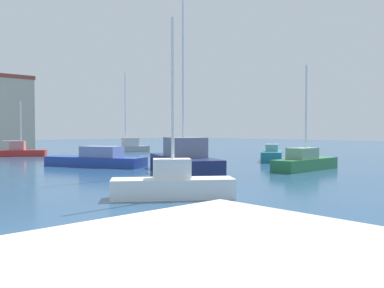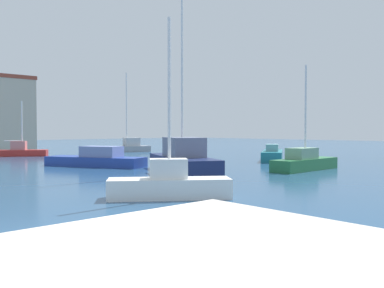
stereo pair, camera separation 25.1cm
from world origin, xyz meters
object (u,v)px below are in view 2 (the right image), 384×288
sailboat_green_near_pier (304,162)px  sailboat_grey_mid_harbor (128,147)px  sailboat_white_far_left (169,184)px  sailboat_navy_distant_east (182,159)px  motorboat_blue_far_right (97,159)px  sailboat_red_center_channel (22,151)px  motorboat_teal_distant_north (272,155)px

sailboat_green_near_pier → sailboat_grey_mid_harbor: (4.26, 26.61, 0.04)m
sailboat_green_near_pier → sailboat_white_far_left: 13.57m
sailboat_green_near_pier → sailboat_navy_distant_east: 7.96m
motorboat_blue_far_right → sailboat_red_center_channel: 15.29m
motorboat_blue_far_right → sailboat_white_far_left: sailboat_white_far_left is taller
sailboat_grey_mid_harbor → sailboat_red_center_channel: (-12.32, 0.17, -0.08)m
sailboat_navy_distant_east → sailboat_red_center_channel: bearing=92.9°
sailboat_red_center_channel → sailboat_white_far_left: size_ratio=0.80×
sailboat_navy_distant_east → sailboat_white_far_left: size_ratio=1.98×
sailboat_white_far_left → motorboat_teal_distant_north: bearing=26.0°
sailboat_green_near_pier → sailboat_navy_distant_east: (-6.89, 3.97, 0.26)m
sailboat_navy_distant_east → motorboat_teal_distant_north: bearing=11.5°
motorboat_teal_distant_north → sailboat_green_near_pier: bearing=-129.5°
motorboat_blue_far_right → motorboat_teal_distant_north: bearing=-20.3°
motorboat_teal_distant_north → sailboat_grey_mid_harbor: bearing=92.9°
motorboat_teal_distant_north → sailboat_red_center_channel: 24.33m
motorboat_blue_far_right → motorboat_teal_distant_north: (13.69, -5.06, -0.04)m
sailboat_red_center_channel → sailboat_white_far_left: (-5.26, -29.41, 0.04)m
sailboat_grey_mid_harbor → sailboat_navy_distant_east: 25.24m
sailboat_green_near_pier → motorboat_blue_far_right: sailboat_green_near_pier is taller
sailboat_green_near_pier → sailboat_white_far_left: sailboat_white_far_left is taller
motorboat_blue_far_right → sailboat_navy_distant_east: size_ratio=0.55×
sailboat_red_center_channel → sailboat_navy_distant_east: 22.84m
sailboat_green_near_pier → sailboat_grey_mid_harbor: bearing=80.9°
motorboat_blue_far_right → sailboat_navy_distant_east: sailboat_navy_distant_east is taller
sailboat_white_far_left → sailboat_green_near_pier: bearing=11.2°
motorboat_teal_distant_north → sailboat_red_center_channel: size_ratio=1.05×
sailboat_navy_distant_east → motorboat_blue_far_right: bearing=101.2°
sailboat_navy_distant_east → sailboat_green_near_pier: bearing=-30.0°
motorboat_blue_far_right → sailboat_red_center_channel: size_ratio=1.37×
motorboat_teal_distant_north → sailboat_white_far_left: size_ratio=0.85×
sailboat_green_near_pier → sailboat_white_far_left: size_ratio=0.99×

